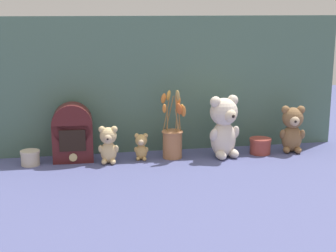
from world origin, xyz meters
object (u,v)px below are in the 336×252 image
(teddy_bear_medium, at_px, (292,128))
(vintage_radio, at_px, (73,133))
(teddy_bear_large, at_px, (224,125))
(teddy_bear_tiny, at_px, (141,146))
(teddy_bear_small, at_px, (108,144))
(decorative_tin_tall, at_px, (260,146))
(decorative_tin_short, at_px, (30,158))
(flower_vase, at_px, (173,137))

(teddy_bear_medium, relative_size, vintage_radio, 0.86)
(teddy_bear_large, distance_m, teddy_bear_tiny, 0.40)
(teddy_bear_medium, bearing_deg, teddy_bear_tiny, 179.61)
(teddy_bear_small, height_order, decorative_tin_tall, teddy_bear_small)
(teddy_bear_medium, xyz_separation_m, teddy_bear_small, (-0.89, -0.02, -0.03))
(teddy_bear_small, relative_size, decorative_tin_short, 1.98)
(teddy_bear_large, bearing_deg, vintage_radio, 174.00)
(teddy_bear_medium, relative_size, flower_vase, 0.70)
(vintage_radio, bearing_deg, teddy_bear_medium, -2.80)
(flower_vase, height_order, decorative_tin_short, flower_vase)
(teddy_bear_tiny, height_order, vintage_radio, vintage_radio)
(teddy_bear_large, height_order, teddy_bear_small, teddy_bear_large)
(vintage_radio, xyz_separation_m, decorative_tin_tall, (0.88, -0.05, -0.09))
(teddy_bear_medium, distance_m, teddy_bear_tiny, 0.74)
(decorative_tin_short, bearing_deg, flower_vase, -0.35)
(teddy_bear_medium, bearing_deg, teddy_bear_large, -176.44)
(teddy_bear_large, xyz_separation_m, vintage_radio, (-0.69, 0.07, -0.02))
(teddy_bear_small, bearing_deg, teddy_bear_large, -0.07)
(decorative_tin_short, bearing_deg, vintage_radio, 10.66)
(teddy_bear_tiny, xyz_separation_m, decorative_tin_short, (-0.50, 0.01, -0.03))
(decorative_tin_tall, bearing_deg, vintage_radio, 176.62)
(teddy_bear_medium, bearing_deg, teddy_bear_small, -178.64)
(decorative_tin_short, bearing_deg, teddy_bear_small, -6.00)
(flower_vase, distance_m, vintage_radio, 0.46)
(teddy_bear_tiny, height_order, flower_vase, flower_vase)
(teddy_bear_tiny, bearing_deg, teddy_bear_large, -3.97)
(decorative_tin_short, bearing_deg, teddy_bear_medium, -0.71)
(teddy_bear_large, relative_size, flower_vase, 0.90)
(teddy_bear_tiny, distance_m, decorative_tin_tall, 0.58)
(teddy_bear_large, distance_m, flower_vase, 0.24)
(teddy_bear_medium, xyz_separation_m, vintage_radio, (-1.04, 0.05, 0.01))
(vintage_radio, distance_m, decorative_tin_short, 0.22)
(decorative_tin_tall, distance_m, decorative_tin_short, 1.07)
(vintage_radio, relative_size, decorative_tin_tall, 2.56)
(teddy_bear_tiny, bearing_deg, decorative_tin_tall, -0.61)
(decorative_tin_tall, bearing_deg, decorative_tin_short, 179.13)
(teddy_bear_large, height_order, decorative_tin_tall, teddy_bear_large)
(teddy_bear_medium, relative_size, teddy_bear_small, 1.33)
(teddy_bear_medium, relative_size, teddy_bear_tiny, 1.83)
(flower_vase, bearing_deg, teddy_bear_tiny, -177.61)
(vintage_radio, xyz_separation_m, decorative_tin_short, (-0.19, -0.04, -0.10))
(flower_vase, bearing_deg, decorative_tin_tall, -1.66)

